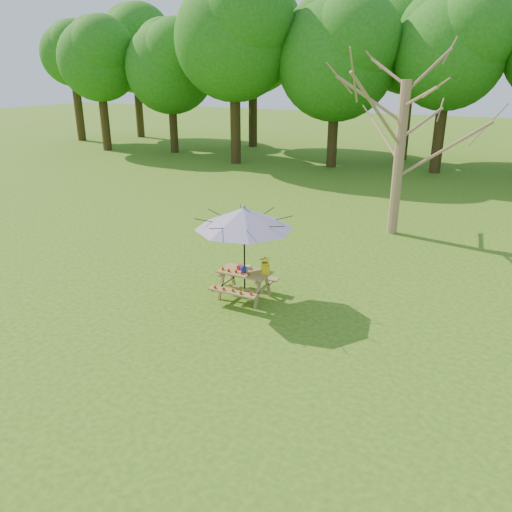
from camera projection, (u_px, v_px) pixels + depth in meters
The scene contains 8 objects.
ground at pixel (47, 392), 8.31m from camera, with size 120.00×120.00×0.00m, color #2F6112.
treeline at pixel (398, 4), 23.76m from camera, with size 60.00×12.00×16.00m, color #226110, non-canonical shape.
bare_tree at pixel (414, 6), 14.13m from camera, with size 6.89×6.89×11.10m.
picnic_table at pixel (245, 285), 11.67m from camera, with size 1.20×1.32×0.67m.
patio_umbrella at pixel (244, 218), 11.11m from camera, with size 2.63×2.63×2.25m.
produce_bins at pixel (243, 268), 11.59m from camera, with size 0.27×0.39×0.13m.
tomatoes_row at pixel (235, 271), 11.46m from camera, with size 0.77×0.13×0.07m, color red, non-canonical shape.
flower_bucket at pixel (265, 264), 11.37m from camera, with size 0.33×0.31×0.44m.
Camera 1 is at (6.36, -4.56, 5.04)m, focal length 35.00 mm.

